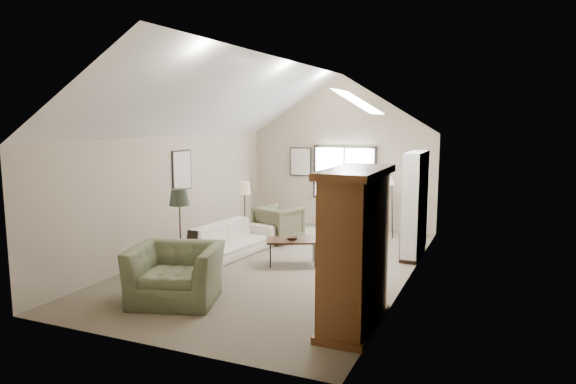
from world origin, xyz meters
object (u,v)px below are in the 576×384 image
at_px(coffee_table, 292,252).
at_px(side_table, 193,261).
at_px(armchair_far, 279,224).
at_px(side_chair, 348,216).
at_px(armoire, 355,250).
at_px(armchair_near, 176,274).
at_px(sofa, 231,239).

bearing_deg(coffee_table, side_table, -135.17).
distance_m(armchair_far, side_chair, 1.65).
bearing_deg(side_table, side_chair, 65.50).
distance_m(armoire, armchair_far, 5.19).
bearing_deg(side_table, armchair_near, -68.49).
distance_m(coffee_table, side_chair, 2.56).
xyz_separation_m(armchair_near, armchair_far, (-0.13, 4.28, -0.02)).
bearing_deg(coffee_table, side_chair, 81.32).
distance_m(armchair_near, coffee_table, 2.74).
bearing_deg(armoire, sofa, 142.04).
xyz_separation_m(coffee_table, side_table, (-1.39, -1.38, 0.03)).
bearing_deg(coffee_table, armchair_near, -109.75).
relative_size(sofa, armchair_far, 2.47).
bearing_deg(armoire, side_chair, 107.45).
relative_size(coffee_table, side_chair, 0.89).
xyz_separation_m(armchair_far, coffee_table, (1.05, -1.71, -0.17)).
height_order(armchair_near, armchair_far, armchair_near).
xyz_separation_m(sofa, armchair_far, (0.44, 1.49, 0.09)).
relative_size(sofa, side_chair, 2.03).
xyz_separation_m(sofa, coffee_table, (1.49, -0.22, -0.08)).
distance_m(coffee_table, side_table, 1.96).
relative_size(armoire, armchair_near, 1.62).
bearing_deg(armchair_far, armchair_near, 109.97).
bearing_deg(armchair_far, armoire, 143.93).
bearing_deg(armchair_near, armchair_far, 74.44).
xyz_separation_m(armoire, armchair_far, (-3.00, 4.18, -0.68)).
xyz_separation_m(armchair_far, side_table, (-0.34, -3.09, -0.14)).
bearing_deg(side_chair, sofa, -110.21).
bearing_deg(sofa, armchair_near, -161.19).
distance_m(armchair_near, armchair_far, 4.28).
height_order(armchair_near, side_table, armchair_near).
bearing_deg(side_chair, armoire, -53.52).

